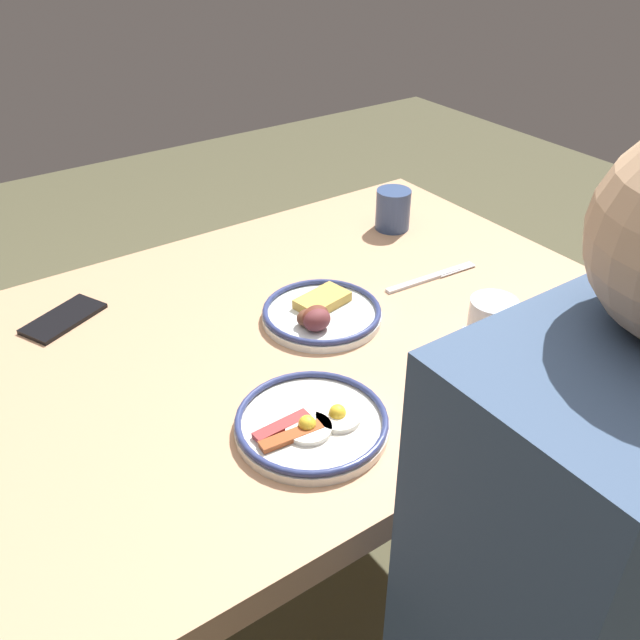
{
  "coord_description": "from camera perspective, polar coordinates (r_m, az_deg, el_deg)",
  "views": [
    {
      "loc": [
        0.55,
        0.85,
        1.41
      ],
      "look_at": [
        -0.01,
        0.05,
        0.77
      ],
      "focal_mm": 38.43,
      "sensor_mm": 36.0,
      "label": 1
    }
  ],
  "objects": [
    {
      "name": "ground_plane",
      "position": [
        1.74,
        -1.32,
        -21.04
      ],
      "size": [
        6.0,
        6.0,
        0.0
      ],
      "primitive_type": "plane",
      "color": "#4E4C34"
    },
    {
      "name": "dining_table",
      "position": [
        1.27,
        -1.68,
        -3.86
      ],
      "size": [
        1.19,
        0.85,
        0.74
      ],
      "color": "tan",
      "rests_on": "ground_plane"
    },
    {
      "name": "plate_near_main",
      "position": [
        1.22,
        0.06,
        0.57
      ],
      "size": [
        0.21,
        0.21,
        0.05
      ],
      "color": "white",
      "rests_on": "dining_table"
    },
    {
      "name": "plate_center_pancakes",
      "position": [
        0.99,
        -0.67,
        -8.59
      ],
      "size": [
        0.22,
        0.22,
        0.04
      ],
      "color": "silver",
      "rests_on": "dining_table"
    },
    {
      "name": "coffee_mug",
      "position": [
        1.55,
        6.13,
        9.22
      ],
      "size": [
        0.1,
        0.08,
        0.09
      ],
      "color": "#334772",
      "rests_on": "dining_table"
    },
    {
      "name": "drinking_glass",
      "position": [
        1.13,
        13.92,
        -1.26
      ],
      "size": [
        0.08,
        0.08,
        0.12
      ],
      "color": "silver",
      "rests_on": "dining_table"
    },
    {
      "name": "cell_phone",
      "position": [
        1.31,
        -20.58,
        0.12
      ],
      "size": [
        0.16,
        0.13,
        0.01
      ],
      "primitive_type": "cube",
      "rotation": [
        0.0,
        0.0,
        0.43
      ],
      "color": "black",
      "rests_on": "dining_table"
    },
    {
      "name": "fork_near",
      "position": [
        1.27,
        15.31,
        0.11
      ],
      "size": [
        0.19,
        0.05,
        0.01
      ],
      "color": "silver",
      "rests_on": "dining_table"
    },
    {
      "name": "butter_knife",
      "position": [
        1.37,
        9.26,
        3.54
      ],
      "size": [
        0.21,
        0.03,
        0.01
      ],
      "color": "silver",
      "rests_on": "dining_table"
    }
  ]
}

